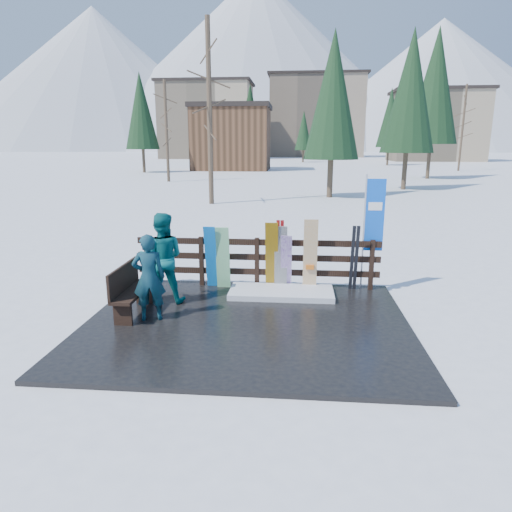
# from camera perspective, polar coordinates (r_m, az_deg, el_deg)

# --- Properties ---
(ground) EXTENTS (700.00, 700.00, 0.00)m
(ground) POSITION_cam_1_polar(r_m,az_deg,el_deg) (8.65, -1.15, -8.66)
(ground) COLOR white
(ground) RESTS_ON ground
(deck) EXTENTS (6.00, 5.00, 0.08)m
(deck) POSITION_cam_1_polar(r_m,az_deg,el_deg) (8.63, -1.15, -8.42)
(deck) COLOR black
(deck) RESTS_ON ground
(fence) EXTENTS (5.60, 0.10, 1.15)m
(fence) POSITION_cam_1_polar(r_m,az_deg,el_deg) (10.50, 0.13, -0.36)
(fence) COLOR black
(fence) RESTS_ON deck
(snow_patch) EXTENTS (2.27, 1.00, 0.12)m
(snow_patch) POSITION_cam_1_polar(r_m,az_deg,el_deg) (10.06, 3.18, -4.57)
(snow_patch) COLOR white
(snow_patch) RESTS_ON deck
(bench) EXTENTS (0.41, 1.50, 0.97)m
(bench) POSITION_cam_1_polar(r_m,az_deg,el_deg) (9.17, -15.52, -3.90)
(bench) COLOR black
(bench) RESTS_ON deck
(snowboard_0) EXTENTS (0.26, 0.38, 1.47)m
(snowboard_0) POSITION_cam_1_polar(r_m,az_deg,el_deg) (10.41, -5.65, -0.14)
(snowboard_0) COLOR blue
(snowboard_0) RESTS_ON deck
(snowboard_1) EXTENTS (0.31, 0.23, 1.44)m
(snowboard_1) POSITION_cam_1_polar(r_m,az_deg,el_deg) (10.37, -4.17, -0.24)
(snowboard_1) COLOR silver
(snowboard_1) RESTS_ON deck
(snowboard_2) EXTENTS (0.28, 0.36, 1.57)m
(snowboard_2) POSITION_cam_1_polar(r_m,az_deg,el_deg) (10.23, 1.97, -0.01)
(snowboard_2) COLOR #F4A403
(snowboard_2) RESTS_ON deck
(snowboard_3) EXTENTS (0.24, 0.37, 1.29)m
(snowboard_3) POSITION_cam_1_polar(r_m,az_deg,el_deg) (10.26, 3.80, -0.81)
(snowboard_3) COLOR white
(snowboard_3) RESTS_ON deck
(snowboard_4) EXTENTS (0.28, 0.26, 1.49)m
(snowboard_4) POSITION_cam_1_polar(r_m,az_deg,el_deg) (10.24, 3.11, -0.27)
(snowboard_4) COLOR black
(snowboard_4) RESTS_ON deck
(snowboard_5) EXTENTS (0.31, 0.20, 1.64)m
(snowboard_5) POSITION_cam_1_polar(r_m,az_deg,el_deg) (10.22, 6.80, 0.08)
(snowboard_5) COLOR silver
(snowboard_5) RESTS_ON deck
(ski_pair_a) EXTENTS (0.16, 0.31, 1.62)m
(ski_pair_a) POSITION_cam_1_polar(r_m,az_deg,el_deg) (10.29, 3.02, 0.18)
(ski_pair_a) COLOR #A11317
(ski_pair_a) RESTS_ON deck
(ski_pair_b) EXTENTS (0.17, 0.28, 1.51)m
(ski_pair_b) POSITION_cam_1_polar(r_m,az_deg,el_deg) (10.38, 12.18, -0.29)
(ski_pair_b) COLOR black
(ski_pair_b) RESTS_ON deck
(rental_flag) EXTENTS (0.45, 0.04, 2.60)m
(rental_flag) POSITION_cam_1_polar(r_m,az_deg,el_deg) (10.46, 14.30, 4.45)
(rental_flag) COLOR silver
(rental_flag) RESTS_ON deck
(person_front) EXTENTS (0.67, 0.51, 1.64)m
(person_front) POSITION_cam_1_polar(r_m,az_deg,el_deg) (8.68, -13.24, -2.64)
(person_front) COLOR #124C4E
(person_front) RESTS_ON deck
(person_back) EXTENTS (1.00, 0.82, 1.88)m
(person_back) POSITION_cam_1_polar(r_m,az_deg,el_deg) (9.59, -11.65, -0.26)
(person_back) COLOR #0D6669
(person_back) RESTS_ON deck
(resort_buildings) EXTENTS (73.00, 87.60, 22.60)m
(resort_buildings) POSITION_cam_1_polar(r_m,az_deg,el_deg) (123.53, 5.36, 16.65)
(resort_buildings) COLOR tan
(resort_buildings) RESTS_ON ground
(trees) EXTENTS (42.16, 68.83, 13.60)m
(trees) POSITION_cam_1_polar(r_m,az_deg,el_deg) (57.81, 8.88, 16.01)
(trees) COLOR #382B1E
(trees) RESTS_ON ground
(mountains) EXTENTS (520.00, 260.00, 120.00)m
(mountains) POSITION_cam_1_polar(r_m,az_deg,el_deg) (339.81, 3.34, 21.60)
(mountains) COLOR white
(mountains) RESTS_ON ground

